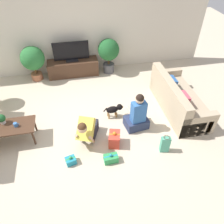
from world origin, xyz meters
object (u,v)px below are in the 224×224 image
Objects in this scene: gift_box_a at (114,139)px; gift_box_b at (111,158)px; sofa_right at (177,99)px; mug at (16,125)px; tv at (71,53)px; potted_plant_back_right at (109,52)px; tv_console at (73,68)px; gift_box_c at (71,160)px; person_sitting at (137,116)px; gift_bag_a at (165,144)px; tabletop_plant at (1,119)px; coffee_table at (10,128)px; person_kneeling at (87,129)px; potted_plant_back_left at (33,59)px; dog at (114,109)px.

gift_box_b is at bearing -110.70° from gift_box_a.
mug is at bearing 95.08° from sofa_right.
potted_plant_back_right is at bearing -2.55° from tv.
gift_box_c is at bearing -94.88° from tv_console.
gift_box_c is (-1.59, -0.74, -0.29)m from person_sitting.
gift_bag_a is at bearing -64.18° from tv_console.
tv_console is at bearing 85.12° from gift_box_c.
tabletop_plant is at bearing 92.55° from sofa_right.
coffee_table is at bearing 153.79° from gift_box_b.
gift_bag_a is 3.49m from tabletop_plant.
coffee_table is (-3.98, -0.32, 0.08)m from sofa_right.
person_kneeling is 1.51m from mug.
gift_bag_a is at bearing -2.07° from gift_box_c.
coffee_table reaches higher than gift_box_c.
person_kneeling is (1.25, -2.80, -0.33)m from potted_plant_back_left.
tv is 1.08× the size of person_sitting.
tv is 0.97× the size of potted_plant_back_right.
sofa_right is at bearing 37.30° from person_kneeling.
tv is at bearing 0.00° from tv_console.
gift_box_a is at bearing -14.63° from mug.
tv is 2.08× the size of dog.
person_kneeling is 1.63× the size of dog.
potted_plant_back_right is 2.99m from person_kneeling.
sofa_right is at bearing -167.46° from person_sitting.
coffee_table is 3.31m from gift_bag_a.
coffee_table is at bearing 93.88° from dog.
person_sitting is (-1.20, -0.45, 0.06)m from sofa_right.
gift_box_a is 1.60× the size of gift_box_c.
potted_plant_back_left is (-2.24, 0.00, -0.03)m from potted_plant_back_right.
gift_bag_a is at bearing -18.03° from tabletop_plant.
person_sitting is 2.65m from mug.
tabletop_plant reaches higher than gift_box_a.
tabletop_plant is at bearing -13.47° from person_sitting.
mug reaches higher than dog.
coffee_table is 0.96× the size of potted_plant_back_right.
person_kneeling is at bearing 1.23° from person_sitting.
person_sitting is at bearing 31.43° from person_kneeling.
person_kneeling is at bearing -87.47° from tv.
potted_plant_back_right reaches higher than dog.
gift_box_c is 1.97m from gift_bag_a.
gift_box_c is at bearing -76.01° from potted_plant_back_left.
coffee_table is at bearing -136.65° from potted_plant_back_right.
coffee_table is 0.26m from tabletop_plant.
gift_box_b is (0.51, -3.50, -0.67)m from tv.
potted_plant_back_left reaches higher than tv_console.
gift_box_c is (-1.15, -1.20, -0.16)m from dog.
coffee_table is 3.55× the size of gift_box_b.
potted_plant_back_left reaches higher than dog.
tv_console is 1.87× the size of person_kneeling.
gift_box_b is at bearing -8.13° from gift_box_c.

